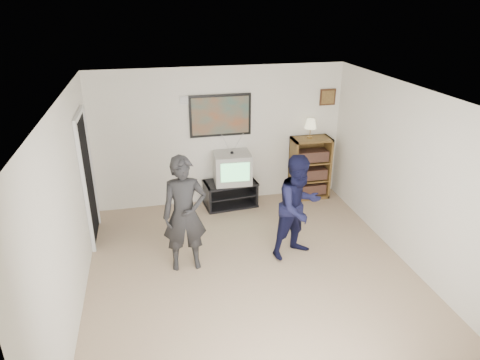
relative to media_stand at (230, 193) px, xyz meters
name	(u,v)px	position (x,y,z in m)	size (l,w,h in m)	color
room_shell	(249,184)	(-0.12, -1.88, 1.01)	(4.51, 5.00, 2.51)	#95795E
media_stand	(230,193)	(0.00, 0.00, 0.00)	(0.99, 0.61, 0.47)	black
crt_television	(232,168)	(0.04, 0.00, 0.51)	(0.65, 0.55, 0.55)	#B0AEAA
bookshelf	(310,168)	(1.55, 0.05, 0.35)	(0.72, 0.41, 1.18)	#543819
table_lamp	(310,128)	(1.52, 0.09, 1.12)	(0.22, 0.22, 0.35)	beige
person_tall	(185,214)	(-0.99, -1.77, 0.60)	(0.61, 0.40, 1.67)	black
person_short	(299,207)	(0.65, -1.80, 0.55)	(0.76, 0.60, 1.57)	black
controller_left	(180,190)	(-1.02, -1.61, 0.89)	(0.04, 0.13, 0.04)	white
controller_right	(292,187)	(0.64, -1.54, 0.75)	(0.04, 0.12, 0.04)	white
poster	(220,116)	(-0.12, 0.25, 1.41)	(1.10, 0.03, 0.75)	black
air_vent	(188,100)	(-0.67, 0.25, 1.71)	(0.28, 0.02, 0.14)	white
small_picture	(328,97)	(1.88, 0.25, 1.64)	(0.30, 0.03, 0.30)	#442515
doorway	(87,180)	(-2.35, -0.63, 0.76)	(0.03, 0.85, 2.00)	black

